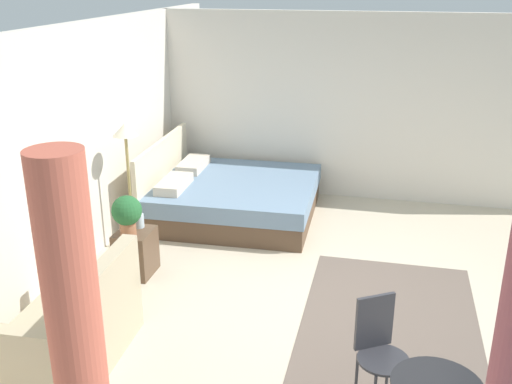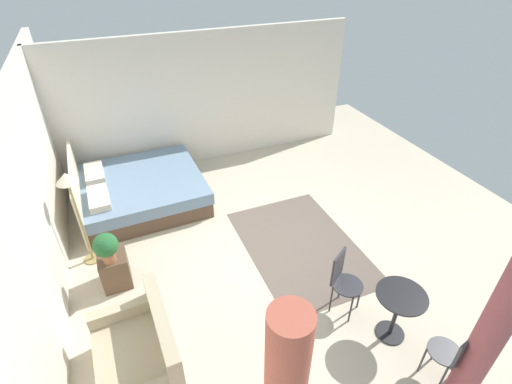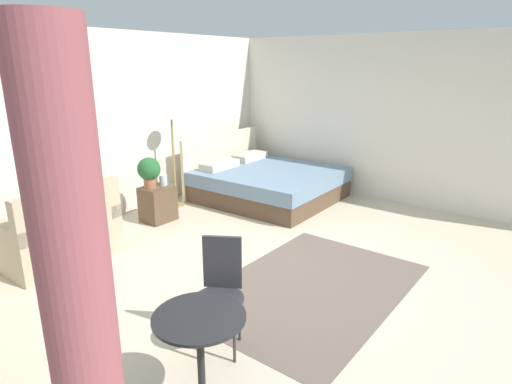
% 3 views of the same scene
% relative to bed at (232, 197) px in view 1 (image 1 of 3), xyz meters
% --- Properties ---
extents(ground_plane, '(9.38, 9.20, 0.02)m').
position_rel_bed_xyz_m(ground_plane, '(-1.99, -1.77, -0.29)').
color(ground_plane, beige).
extents(wall_back, '(9.38, 0.12, 2.69)m').
position_rel_bed_xyz_m(wall_back, '(-1.99, 1.33, 1.06)').
color(wall_back, silver).
rests_on(wall_back, ground).
extents(wall_right, '(0.12, 6.20, 2.69)m').
position_rel_bed_xyz_m(wall_right, '(1.20, -1.77, 1.06)').
color(wall_right, silver).
rests_on(wall_right, ground).
extents(area_rug, '(2.48, 1.68, 0.01)m').
position_rel_bed_xyz_m(area_rug, '(-2.20, -2.19, -0.28)').
color(area_rug, '#66564C').
rests_on(area_rug, ground).
extents(bed, '(2.06, 2.19, 1.03)m').
position_rel_bed_xyz_m(bed, '(0.00, 0.00, 0.00)').
color(bed, brown).
rests_on(bed, ground).
extents(couch, '(1.26, 0.87, 0.94)m').
position_rel_bed_xyz_m(couch, '(-3.43, 0.46, 0.03)').
color(couch, tan).
rests_on(couch, ground).
extents(nightstand, '(0.44, 0.38, 0.51)m').
position_rel_bed_xyz_m(nightstand, '(-1.86, 0.60, -0.02)').
color(nightstand, brown).
rests_on(nightstand, ground).
extents(potted_plant, '(0.33, 0.33, 0.45)m').
position_rel_bed_xyz_m(potted_plant, '(-1.96, 0.62, 0.50)').
color(potted_plant, '#935B3D').
rests_on(potted_plant, nightstand).
extents(vase, '(0.11, 0.11, 0.15)m').
position_rel_bed_xyz_m(vase, '(-1.74, 0.59, 0.31)').
color(vase, silver).
rests_on(vase, nightstand).
extents(floor_lamp, '(0.29, 0.29, 1.56)m').
position_rel_bed_xyz_m(floor_lamp, '(-1.23, 0.92, 0.99)').
color(floor_lamp, '#99844C').
rests_on(floor_lamp, ground).
extents(cafe_chair_near_window, '(0.54, 0.54, 0.92)m').
position_rel_bed_xyz_m(cafe_chair_near_window, '(-3.44, -2.09, 0.27)').
color(cafe_chair_near_window, '#2D2D33').
rests_on(cafe_chair_near_window, ground).
extents(curtain_right, '(0.29, 0.29, 2.40)m').
position_rel_bed_xyz_m(curtain_right, '(-4.93, -0.50, 0.92)').
color(curtain_right, '#C15B47').
rests_on(curtain_right, ground).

